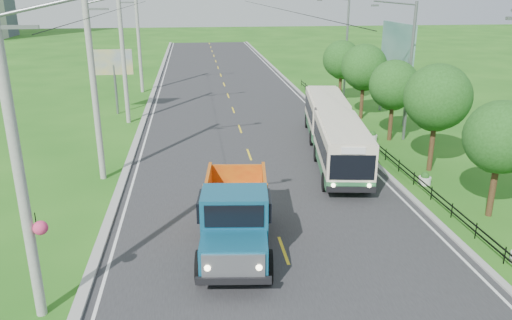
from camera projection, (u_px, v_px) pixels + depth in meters
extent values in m
plane|color=#1F5C15|center=(283.00, 251.00, 19.58)|extent=(240.00, 240.00, 0.00)
cube|color=#28282B|center=(238.00, 122.00, 38.34)|extent=(14.00, 120.00, 0.02)
cube|color=#9E9E99|center=(142.00, 124.00, 37.46)|extent=(0.40, 120.00, 0.15)
cube|color=#9E9E99|center=(328.00, 119.00, 39.17)|extent=(0.30, 120.00, 0.10)
cube|color=silver|center=(150.00, 125.00, 37.55)|extent=(0.12, 120.00, 0.00)
cube|color=silver|center=(322.00, 119.00, 39.12)|extent=(0.12, 120.00, 0.00)
cube|color=yellow|center=(283.00, 250.00, 19.58)|extent=(0.12, 2.20, 0.00)
cube|color=black|center=(364.00, 137.00, 33.56)|extent=(0.04, 40.00, 0.60)
cylinder|color=gray|center=(18.00, 165.00, 14.16)|extent=(0.32, 0.32, 10.00)
cube|color=slate|center=(15.00, 27.00, 12.98)|extent=(1.20, 0.10, 0.10)
sphere|color=#D83366|center=(40.00, 228.00, 14.85)|extent=(0.44, 0.44, 0.44)
cylinder|color=gray|center=(94.00, 87.00, 25.41)|extent=(0.32, 0.32, 10.00)
cube|color=slate|center=(96.00, 9.00, 24.23)|extent=(1.20, 0.10, 0.10)
cylinder|color=gray|center=(123.00, 57.00, 36.66)|extent=(0.32, 0.32, 10.00)
cube|color=slate|center=(126.00, 2.00, 35.48)|extent=(1.20, 0.10, 0.10)
cylinder|color=gray|center=(139.00, 40.00, 47.92)|extent=(0.32, 0.32, 10.00)
cylinder|color=#382314|center=(493.00, 185.00, 22.14)|extent=(0.28, 0.28, 2.97)
sphere|color=#1B4614|center=(501.00, 137.00, 21.41)|extent=(3.18, 3.18, 3.18)
sphere|color=#1B4614|center=(497.00, 147.00, 22.11)|extent=(2.33, 2.33, 2.33)
cylinder|color=#382314|center=(432.00, 142.00, 27.70)|extent=(0.28, 0.28, 3.36)
sphere|color=#1B4614|center=(438.00, 97.00, 26.88)|extent=(3.60, 3.60, 3.60)
sphere|color=#1B4614|center=(435.00, 108.00, 27.60)|extent=(2.64, 2.64, 2.64)
cylinder|color=#382314|center=(391.00, 118.00, 33.38)|extent=(0.28, 0.28, 3.02)
sphere|color=#1B4614|center=(394.00, 85.00, 32.64)|extent=(3.24, 3.24, 3.24)
sphere|color=#1B4614|center=(393.00, 93.00, 33.34)|extent=(2.38, 2.38, 2.38)
cylinder|color=#382314|center=(362.00, 98.00, 38.97)|extent=(0.28, 0.28, 3.25)
sphere|color=#1B4614|center=(364.00, 67.00, 38.18)|extent=(3.48, 3.48, 3.48)
sphere|color=#1B4614|center=(364.00, 75.00, 38.90)|extent=(2.55, 2.55, 2.55)
cylinder|color=#382314|center=(340.00, 85.00, 44.62)|extent=(0.28, 0.28, 3.08)
sphere|color=#1B4614|center=(342.00, 59.00, 43.87)|extent=(3.30, 3.30, 3.30)
sphere|color=#1B4614|center=(342.00, 66.00, 44.58)|extent=(2.42, 2.42, 2.42)
cylinder|color=slate|center=(410.00, 73.00, 32.52)|extent=(0.20, 0.20, 9.00)
cylinder|color=slate|center=(395.00, 3.00, 30.92)|extent=(2.80, 0.10, 0.34)
cube|color=slate|center=(375.00, 5.00, 30.82)|extent=(0.45, 0.16, 0.12)
cylinder|color=slate|center=(346.00, 49.00, 45.65)|extent=(0.20, 0.20, 9.00)
cube|color=slate|center=(320.00, 0.00, 43.95)|extent=(0.45, 0.16, 0.12)
cylinder|color=silver|center=(425.00, 181.00, 26.16)|extent=(0.64, 0.64, 0.40)
sphere|color=#1B4614|center=(425.00, 176.00, 26.08)|extent=(0.44, 0.44, 0.44)
cylinder|color=silver|center=(372.00, 138.00, 33.67)|extent=(0.64, 0.64, 0.40)
sphere|color=#1B4614|center=(372.00, 134.00, 33.58)|extent=(0.44, 0.44, 0.44)
cylinder|color=silver|center=(339.00, 110.00, 41.17)|extent=(0.64, 0.64, 0.40)
sphere|color=#1B4614|center=(339.00, 107.00, 41.09)|extent=(0.44, 0.44, 0.44)
cylinder|color=slate|center=(116.00, 90.00, 40.31)|extent=(0.20, 0.20, 4.00)
cube|color=yellow|center=(113.00, 62.00, 39.60)|extent=(3.00, 0.15, 2.00)
cylinder|color=slate|center=(407.00, 93.00, 36.64)|extent=(0.24, 0.24, 5.00)
cylinder|color=slate|center=(382.00, 81.00, 41.33)|extent=(0.24, 0.24, 5.00)
cube|color=#144C47|center=(398.00, 43.00, 37.90)|extent=(0.20, 6.00, 3.00)
cube|color=#276237|center=(341.00, 163.00, 27.17)|extent=(3.39, 7.37, 0.52)
cube|color=beige|center=(342.00, 142.00, 26.78)|extent=(3.39, 7.37, 1.83)
cube|color=black|center=(342.00, 142.00, 26.78)|extent=(3.35, 6.82, 0.90)
cube|color=#276237|center=(325.00, 125.00, 34.55)|extent=(3.32, 6.90, 0.52)
cube|color=beige|center=(326.00, 109.00, 34.17)|extent=(3.32, 6.90, 1.83)
cube|color=black|center=(326.00, 109.00, 34.16)|extent=(3.28, 6.35, 0.90)
cube|color=#4C4C4C|center=(333.00, 127.00, 30.67)|extent=(2.34, 1.27, 2.25)
cube|color=black|center=(352.00, 167.00, 23.46)|extent=(2.11, 0.37, 1.23)
cylinder|color=black|center=(325.00, 182.00, 25.17)|extent=(0.45, 1.02, 0.98)
cylinder|color=black|center=(368.00, 182.00, 25.13)|extent=(0.45, 1.02, 0.98)
cylinder|color=black|center=(317.00, 153.00, 29.56)|extent=(0.45, 1.02, 0.98)
cylinder|color=black|center=(353.00, 154.00, 29.51)|extent=(0.45, 1.02, 0.98)
cylinder|color=black|center=(312.00, 138.00, 32.60)|extent=(0.45, 1.02, 0.98)
cylinder|color=black|center=(345.00, 138.00, 32.55)|extent=(0.45, 1.02, 0.98)
cylinder|color=black|center=(307.00, 121.00, 36.71)|extent=(0.45, 1.02, 0.98)
cylinder|color=black|center=(336.00, 121.00, 36.67)|extent=(0.45, 1.02, 0.98)
cube|color=navy|center=(234.00, 255.00, 16.91)|extent=(2.43, 1.76, 1.09)
cube|color=navy|center=(235.00, 219.00, 18.28)|extent=(2.57, 1.99, 2.18)
cube|color=black|center=(235.00, 206.00, 18.10)|extent=(2.77, 1.69, 0.76)
cube|color=black|center=(236.00, 233.00, 19.44)|extent=(1.78, 6.60, 0.27)
cube|color=#C76D12|center=(236.00, 190.00, 20.83)|extent=(2.84, 3.51, 1.41)
cylinder|color=black|center=(201.00, 267.00, 17.29)|extent=(0.51, 1.23, 1.20)
cylinder|color=black|center=(267.00, 267.00, 17.33)|extent=(0.51, 1.23, 1.20)
cylinder|color=black|center=(210.00, 214.00, 21.41)|extent=(0.51, 1.23, 1.20)
cylinder|color=black|center=(263.00, 213.00, 21.44)|extent=(0.51, 1.23, 1.20)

